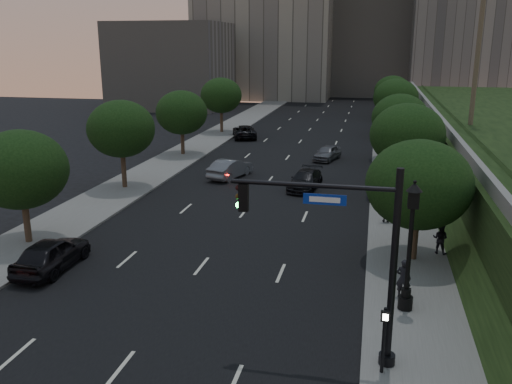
% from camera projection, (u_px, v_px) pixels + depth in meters
% --- Properties ---
extents(ground, '(160.00, 160.00, 0.00)m').
position_uv_depth(ground, '(164.00, 314.00, 22.19)').
color(ground, black).
rests_on(ground, ground).
extents(road_surface, '(16.00, 140.00, 0.02)m').
position_uv_depth(road_surface, '(284.00, 162.00, 50.43)').
color(road_surface, black).
rests_on(road_surface, ground).
extents(sidewalk_right, '(4.50, 140.00, 0.15)m').
position_uv_depth(sidewalk_right, '(397.00, 166.00, 48.30)').
color(sidewalk_right, slate).
rests_on(sidewalk_right, ground).
extents(sidewalk_left, '(4.50, 140.00, 0.15)m').
position_uv_depth(sidewalk_left, '(180.00, 156.00, 52.53)').
color(sidewalk_left, slate).
rests_on(sidewalk_left, ground).
extents(parapet_wall, '(0.35, 90.00, 0.70)m').
position_uv_depth(parapet_wall, '(442.00, 123.00, 44.61)').
color(parapet_wall, slate).
rests_on(parapet_wall, embankment).
extents(office_block_left, '(26.00, 20.00, 32.00)m').
position_uv_depth(office_block_left, '(267.00, 15.00, 107.44)').
color(office_block_left, gray).
rests_on(office_block_left, ground).
extents(office_block_mid, '(22.00, 18.00, 26.00)m').
position_uv_depth(office_block_mid, '(370.00, 31.00, 113.53)').
color(office_block_mid, gray).
rests_on(office_block_mid, ground).
extents(office_block_right, '(20.00, 22.00, 36.00)m').
position_uv_depth(office_block_right, '(467.00, 3.00, 102.84)').
color(office_block_right, gray).
rests_on(office_block_right, ground).
extents(office_block_filler, '(18.00, 16.00, 14.00)m').
position_uv_depth(office_block_filler, '(172.00, 66.00, 91.59)').
color(office_block_filler, gray).
rests_on(office_block_filler, ground).
extents(tree_right_a, '(5.20, 5.20, 6.24)m').
position_uv_depth(tree_right_a, '(419.00, 185.00, 26.53)').
color(tree_right_a, '#38281C').
rests_on(tree_right_a, ground).
extents(tree_right_b, '(5.20, 5.20, 6.74)m').
position_uv_depth(tree_right_b, '(407.00, 135.00, 37.69)').
color(tree_right_b, '#38281C').
rests_on(tree_right_b, ground).
extents(tree_right_c, '(5.20, 5.20, 6.24)m').
position_uv_depth(tree_right_c, '(400.00, 118.00, 50.07)').
color(tree_right_c, '#38281C').
rests_on(tree_right_c, ground).
extents(tree_right_d, '(5.20, 5.20, 6.74)m').
position_uv_depth(tree_right_d, '(396.00, 98.00, 63.12)').
color(tree_right_d, '#38281C').
rests_on(tree_right_d, ground).
extents(tree_right_e, '(5.20, 5.20, 6.24)m').
position_uv_depth(tree_right_e, '(392.00, 91.00, 77.37)').
color(tree_right_e, '#38281C').
rests_on(tree_right_e, ground).
extents(tree_left_a, '(5.00, 5.00, 6.34)m').
position_uv_depth(tree_left_a, '(21.00, 170.00, 28.84)').
color(tree_left_a, '#38281C').
rests_on(tree_left_a, ground).
extents(tree_left_b, '(5.00, 5.00, 6.71)m').
position_uv_depth(tree_left_b, '(121.00, 129.00, 40.04)').
color(tree_left_b, '#38281C').
rests_on(tree_left_b, ground).
extents(tree_left_c, '(5.00, 5.00, 6.34)m').
position_uv_depth(tree_left_c, '(182.00, 113.00, 52.38)').
color(tree_left_c, '#38281C').
rests_on(tree_left_c, ground).
extents(tree_left_d, '(5.00, 5.00, 6.71)m').
position_uv_depth(tree_left_d, '(221.00, 95.00, 65.46)').
color(tree_left_d, '#38281C').
rests_on(tree_left_d, ground).
extents(traffic_signal_mast, '(5.68, 0.56, 7.00)m').
position_uv_depth(traffic_signal_mast, '(359.00, 265.00, 17.80)').
color(traffic_signal_mast, black).
rests_on(traffic_signal_mast, ground).
extents(street_lamp, '(0.64, 0.64, 5.62)m').
position_uv_depth(street_lamp, '(409.00, 252.00, 21.66)').
color(street_lamp, black).
rests_on(street_lamp, ground).
extents(pedestrian_signal, '(0.30, 0.33, 2.50)m').
position_uv_depth(pedestrian_signal, '(384.00, 335.00, 17.60)').
color(pedestrian_signal, black).
rests_on(pedestrian_signal, ground).
extents(sedan_near_left, '(1.98, 4.84, 1.64)m').
position_uv_depth(sedan_near_left, '(52.00, 254.00, 26.32)').
color(sedan_near_left, black).
rests_on(sedan_near_left, ground).
extents(sedan_mid_left, '(2.96, 5.05, 1.57)m').
position_uv_depth(sedan_mid_left, '(230.00, 168.00, 44.37)').
color(sedan_mid_left, slate).
rests_on(sedan_mid_left, ground).
extents(sedan_far_left, '(4.04, 5.90, 1.50)m').
position_uv_depth(sedan_far_left, '(244.00, 132.00, 62.95)').
color(sedan_far_left, black).
rests_on(sedan_far_left, ground).
extents(sedan_near_right, '(2.52, 5.01, 1.40)m').
position_uv_depth(sedan_near_right, '(305.00, 180.00, 40.95)').
color(sedan_near_right, black).
rests_on(sedan_near_right, ground).
extents(sedan_far_right, '(2.73, 4.44, 1.41)m').
position_uv_depth(sedan_far_right, '(327.00, 153.00, 51.05)').
color(sedan_far_right, slate).
rests_on(sedan_far_right, ground).
extents(pedestrian_a, '(0.69, 0.50, 1.74)m').
position_uv_depth(pedestrian_a, '(403.00, 279.00, 23.09)').
color(pedestrian_a, black).
rests_on(pedestrian_a, sidewalk_right).
extents(pedestrian_b, '(0.95, 0.85, 1.61)m').
position_uv_depth(pedestrian_b, '(440.00, 239.00, 27.99)').
color(pedestrian_b, black).
rests_on(pedestrian_b, sidewalk_right).
extents(pedestrian_c, '(1.04, 0.56, 1.69)m').
position_uv_depth(pedestrian_c, '(387.00, 209.00, 32.85)').
color(pedestrian_c, black).
rests_on(pedestrian_c, sidewalk_right).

